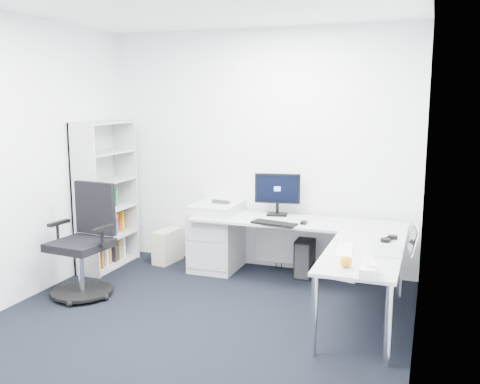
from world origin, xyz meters
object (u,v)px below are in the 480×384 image
(l_desk, at_px, (289,259))
(monitor, at_px, (277,194))
(task_chair, at_px, (80,242))
(bookshelf, at_px, (106,195))
(laptop, at_px, (388,239))

(l_desk, xyz_separation_m, monitor, (-0.27, 0.49, 0.57))
(l_desk, bearing_deg, task_chair, -155.12)
(task_chair, bearing_deg, bookshelf, 113.57)
(l_desk, height_order, monitor, monitor)
(bookshelf, xyz_separation_m, monitor, (1.91, 0.44, 0.06))
(l_desk, bearing_deg, laptop, -31.04)
(task_chair, xyz_separation_m, monitor, (1.61, 1.36, 0.34))
(bookshelf, xyz_separation_m, task_chair, (0.30, -0.92, -0.29))
(task_chair, bearing_deg, l_desk, 30.38)
(monitor, bearing_deg, laptop, -51.14)
(task_chair, height_order, monitor, monitor)
(task_chair, height_order, laptop, task_chair)
(task_chair, bearing_deg, monitor, 45.78)
(task_chair, distance_m, monitor, 2.13)
(bookshelf, height_order, task_chair, bookshelf)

